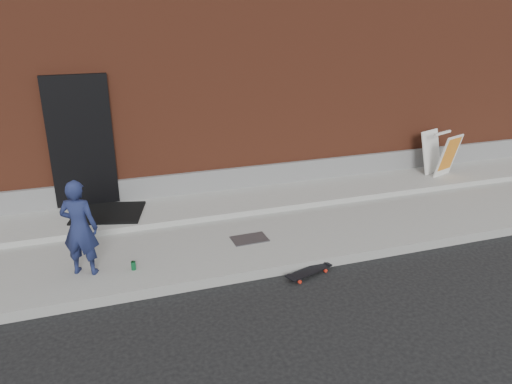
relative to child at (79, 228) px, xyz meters
name	(u,v)px	position (x,y,z in m)	size (l,w,h in m)	color
ground	(287,274)	(2.70, -0.69, -0.82)	(80.00, 80.00, 0.00)	black
sidewalk	(254,227)	(2.70, 0.81, -0.75)	(20.00, 3.00, 0.15)	gray
apron	(239,201)	(2.70, 1.71, -0.62)	(20.00, 1.20, 0.10)	gray
building	(185,49)	(2.70, 6.30, 1.68)	(20.00, 8.10, 5.00)	brown
child	(79,228)	(0.00, 0.00, 0.00)	(0.49, 0.32, 1.34)	#1A224A
skateboard	(309,271)	(2.99, -0.81, -0.76)	(0.74, 0.41, 0.08)	red
pizza_sign	(441,153)	(7.03, 1.71, -0.12)	(0.72, 0.78, 0.90)	silver
soda_can	(133,266)	(0.64, -0.13, -0.61)	(0.07, 0.07, 0.12)	#187A41
doormat	(108,213)	(0.40, 1.75, -0.56)	(1.12, 0.91, 0.03)	black
utility_plate	(250,239)	(2.44, 0.25, -0.66)	(0.55, 0.35, 0.02)	#4B4A4F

